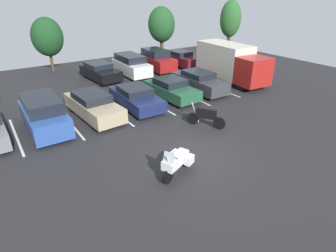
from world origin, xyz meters
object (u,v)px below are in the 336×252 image
at_px(motorcycle_second, 206,116).
at_px(car_blue, 44,115).
at_px(motorcycle_touring, 177,162).
at_px(car_tan, 93,106).
at_px(car_far_red, 157,60).
at_px(car_far_black, 100,71).
at_px(box_truck, 230,62).
at_px(car_green, 171,89).
at_px(car_far_maroon, 181,58).
at_px(car_navy, 136,97).
at_px(car_charcoal, 199,82).
at_px(car_far_white, 131,65).

height_order(motorcycle_second, car_blue, car_blue).
relative_size(motorcycle_touring, car_tan, 0.40).
height_order(car_blue, car_far_red, car_far_red).
bearing_deg(car_far_red, car_far_black, -179.38).
relative_size(car_far_black, car_far_red, 1.02).
height_order(motorcycle_second, box_truck, box_truck).
height_order(motorcycle_touring, car_far_red, car_far_red).
bearing_deg(motorcycle_touring, car_green, 56.88).
xyz_separation_m(car_far_maroon, box_truck, (0.29, -6.44, 0.82)).
height_order(car_tan, box_truck, box_truck).
height_order(car_navy, car_far_maroon, car_far_maroon).
bearing_deg(box_truck, car_far_maroon, 92.59).
bearing_deg(car_far_red, box_truck, -64.22).
distance_m(car_navy, car_far_red, 9.51).
distance_m(car_far_maroon, box_truck, 6.50).
distance_m(motorcycle_touring, car_far_red, 17.02).
bearing_deg(motorcycle_second, motorcycle_touring, -144.63).
xyz_separation_m(car_green, car_charcoal, (2.60, 0.10, 0.06)).
xyz_separation_m(car_blue, box_truck, (14.86, 1.13, 0.64)).
bearing_deg(motorcycle_second, car_charcoal, 53.79).
xyz_separation_m(car_tan, car_far_black, (3.28, 7.24, -0.03)).
bearing_deg(car_far_red, car_far_white, -174.27).
relative_size(car_navy, car_far_maroon, 1.05).
relative_size(motorcycle_touring, car_far_maroon, 0.44).
relative_size(car_blue, car_far_maroon, 0.97).
bearing_deg(car_far_white, motorcycle_touring, -110.51).
xyz_separation_m(motorcycle_touring, car_far_black, (2.62, 14.80, 0.06)).
bearing_deg(car_green, car_far_maroon, 49.69).
relative_size(car_green, car_far_maroon, 1.01).
bearing_deg(car_green, car_far_black, 108.56).
relative_size(motorcycle_second, car_far_maroon, 0.43).
xyz_separation_m(motorcycle_touring, car_charcoal, (7.61, 7.79, 0.10)).
xyz_separation_m(motorcycle_second, box_truck, (7.41, 5.59, 0.95)).
relative_size(car_blue, car_far_white, 0.97).
height_order(car_blue, car_navy, car_blue).
bearing_deg(car_green, car_far_white, 86.34).
height_order(motorcycle_touring, car_far_black, car_far_black).
bearing_deg(car_charcoal, car_blue, -177.39).
relative_size(motorcycle_touring, box_truck, 0.29).
xyz_separation_m(car_far_black, car_far_maroon, (8.48, 0.06, 0.05)).
bearing_deg(car_tan, car_green, 1.25).
distance_m(car_blue, car_far_maroon, 16.42).
relative_size(motorcycle_touring, car_navy, 0.42).
bearing_deg(car_charcoal, car_far_black, 125.44).
bearing_deg(car_navy, motorcycle_touring, -106.02).
xyz_separation_m(car_charcoal, car_far_white, (-2.16, 6.79, 0.17)).
bearing_deg(car_blue, car_far_red, 32.83).
bearing_deg(car_far_red, motorcycle_second, -109.64).
bearing_deg(motorcycle_second, car_tan, 134.47).
bearing_deg(car_far_black, car_blue, -129.00).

